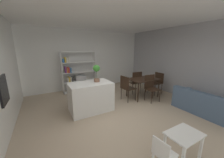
% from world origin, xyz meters
% --- Properties ---
extents(ground_plane, '(8.78, 8.78, 0.00)m').
position_xyz_m(ground_plane, '(0.00, 0.00, 0.00)').
color(ground_plane, tan).
extents(ceiling_slab, '(6.39, 6.33, 0.06)m').
position_xyz_m(ceiling_slab, '(0.00, 0.00, 2.81)').
color(ceiling_slab, white).
rests_on(ceiling_slab, ground_plane).
extents(back_partition, '(6.39, 0.06, 2.78)m').
position_xyz_m(back_partition, '(0.00, 3.14, 1.39)').
color(back_partition, silver).
rests_on(back_partition, ground_plane).
extents(right_partition_gray, '(0.06, 6.33, 2.78)m').
position_xyz_m(right_partition_gray, '(3.17, 0.00, 1.39)').
color(right_partition_gray, '#9E9EA3').
rests_on(right_partition_gray, ground_plane).
extents(built_in_oven, '(0.06, 0.57, 0.60)m').
position_xyz_m(built_in_oven, '(-2.48, 0.38, 1.08)').
color(built_in_oven, black).
rests_on(built_in_oven, ground_plane).
extents(kitchen_island, '(1.28, 0.79, 0.90)m').
position_xyz_m(kitchen_island, '(-0.50, 0.66, 0.45)').
color(kitchen_island, silver).
rests_on(kitchen_island, ground_plane).
extents(potted_plant_on_island, '(0.21, 0.21, 0.53)m').
position_xyz_m(potted_plant_on_island, '(-0.27, 0.68, 1.24)').
color(potted_plant_on_island, brown).
rests_on(potted_plant_on_island, kitchen_island).
extents(open_bookshelf, '(1.48, 0.36, 1.80)m').
position_xyz_m(open_bookshelf, '(-0.39, 2.72, 0.84)').
color(open_bookshelf, white).
rests_on(open_bookshelf, ground_plane).
extents(child_table, '(0.61, 0.42, 0.49)m').
position_xyz_m(child_table, '(0.29, -1.86, 0.40)').
color(child_table, white).
rests_on(child_table, ground_plane).
extents(child_chair_left, '(0.32, 0.32, 0.60)m').
position_xyz_m(child_chair_left, '(-0.24, -1.87, 0.33)').
color(child_chair_left, white).
rests_on(child_chair_left, ground_plane).
extents(dining_table, '(1.18, 0.81, 0.76)m').
position_xyz_m(dining_table, '(1.74, 0.75, 0.68)').
color(dining_table, black).
rests_on(dining_table, ground_plane).
extents(dining_chair_far, '(0.49, 0.44, 0.97)m').
position_xyz_m(dining_chair_far, '(1.73, 1.18, 0.58)').
color(dining_chair_far, black).
rests_on(dining_chair_far, ground_plane).
extents(dining_chair_window_side, '(0.46, 0.46, 0.92)m').
position_xyz_m(dining_chair_window_side, '(2.55, 0.75, 0.56)').
color(dining_chair_window_side, black).
rests_on(dining_chair_window_side, ground_plane).
extents(dining_chair_near, '(0.48, 0.43, 0.97)m').
position_xyz_m(dining_chair_near, '(1.75, 0.33, 0.58)').
color(dining_chair_near, black).
rests_on(dining_chair_near, ground_plane).
extents(dining_chair_island_side, '(0.47, 0.50, 0.95)m').
position_xyz_m(dining_chair_island_side, '(0.93, 0.75, 0.56)').
color(dining_chair_island_side, black).
rests_on(dining_chair_island_side, ground_plane).
extents(sofa, '(0.95, 2.05, 0.71)m').
position_xyz_m(sofa, '(2.48, -1.39, 0.24)').
color(sofa, '#475B75').
rests_on(sofa, ground_plane).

